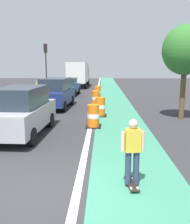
{
  "coord_description": "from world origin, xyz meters",
  "views": [
    {
      "loc": [
        1.49,
        -5.42,
        2.95
      ],
      "look_at": [
        1.19,
        4.35,
        1.1
      ],
      "focal_mm": 40.31,
      "sensor_mm": 36.0,
      "label": 1
    }
  ],
  "objects_px": {
    "skateboarder_on_lane": "(133,151)",
    "parked_suv_nearest": "(22,111)",
    "traffic_barrel_front": "(93,116)",
    "traffic_light_corner": "(46,59)",
    "traffic_barrel_mid": "(100,107)",
    "delivery_truck_down_block": "(79,73)",
    "parked_sedan_third": "(68,87)",
    "pedestrian_crossing": "(38,88)",
    "traffic_barrel_back": "(96,98)",
    "traffic_barrel_far": "(98,92)",
    "parked_suv_second": "(56,93)",
    "street_tree_sidewalk": "(185,51)"
  },
  "relations": [
    {
      "from": "traffic_barrel_front",
      "to": "pedestrian_crossing",
      "type": "xyz_separation_m",
      "value": [
        -5.28,
        10.41,
        0.33
      ]
    },
    {
      "from": "skateboarder_on_lane",
      "to": "parked_suv_nearest",
      "type": "relative_size",
      "value": 0.36
    },
    {
      "from": "delivery_truck_down_block",
      "to": "pedestrian_crossing",
      "type": "xyz_separation_m",
      "value": [
        -2.54,
        -11.29,
        -0.98
      ]
    },
    {
      "from": "traffic_barrel_mid",
      "to": "delivery_truck_down_block",
      "type": "bearing_deg",
      "value": 99.05
    },
    {
      "from": "parked_suv_nearest",
      "to": "traffic_barrel_back",
      "type": "relative_size",
      "value": 4.28
    },
    {
      "from": "traffic_barrel_mid",
      "to": "pedestrian_crossing",
      "type": "relative_size",
      "value": 0.68
    },
    {
      "from": "parked_sedan_third",
      "to": "pedestrian_crossing",
      "type": "relative_size",
      "value": 2.61
    },
    {
      "from": "parked_sedan_third",
      "to": "pedestrian_crossing",
      "type": "xyz_separation_m",
      "value": [
        -2.33,
        -2.25,
        0.03
      ]
    },
    {
      "from": "parked_suv_second",
      "to": "parked_sedan_third",
      "type": "xyz_separation_m",
      "value": [
        -0.17,
        7.24,
        -0.2
      ]
    },
    {
      "from": "parked_suv_nearest",
      "to": "traffic_barrel_back",
      "type": "height_order",
      "value": "parked_suv_nearest"
    },
    {
      "from": "parked_suv_second",
      "to": "traffic_barrel_far",
      "type": "distance_m",
      "value": 5.65
    },
    {
      "from": "traffic_barrel_mid",
      "to": "traffic_barrel_back",
      "type": "xyz_separation_m",
      "value": [
        -0.36,
        3.72,
        0.0
      ]
    },
    {
      "from": "traffic_barrel_far",
      "to": "pedestrian_crossing",
      "type": "bearing_deg",
      "value": 179.06
    },
    {
      "from": "parked_sedan_third",
      "to": "delivery_truck_down_block",
      "type": "xyz_separation_m",
      "value": [
        0.2,
        9.03,
        1.01
      ]
    },
    {
      "from": "parked_suv_nearest",
      "to": "parked_sedan_third",
      "type": "bearing_deg",
      "value": 89.93
    },
    {
      "from": "street_tree_sidewalk",
      "to": "parked_sedan_third",
      "type": "bearing_deg",
      "value": 125.62
    },
    {
      "from": "parked_suv_second",
      "to": "traffic_light_corner",
      "type": "height_order",
      "value": "traffic_light_corner"
    },
    {
      "from": "parked_suv_second",
      "to": "parked_sedan_third",
      "type": "relative_size",
      "value": 1.12
    },
    {
      "from": "traffic_barrel_back",
      "to": "traffic_light_corner",
      "type": "distance_m",
      "value": 11.13
    },
    {
      "from": "traffic_barrel_front",
      "to": "skateboarder_on_lane",
      "type": "bearing_deg",
      "value": -78.85
    },
    {
      "from": "skateboarder_on_lane",
      "to": "traffic_barrel_back",
      "type": "relative_size",
      "value": 1.55
    },
    {
      "from": "parked_sedan_third",
      "to": "traffic_barrel_back",
      "type": "height_order",
      "value": "parked_sedan_third"
    },
    {
      "from": "traffic_light_corner",
      "to": "pedestrian_crossing",
      "type": "height_order",
      "value": "traffic_light_corner"
    },
    {
      "from": "skateboarder_on_lane",
      "to": "street_tree_sidewalk",
      "type": "height_order",
      "value": "street_tree_sidewalk"
    },
    {
      "from": "delivery_truck_down_block",
      "to": "pedestrian_crossing",
      "type": "relative_size",
      "value": 4.74
    },
    {
      "from": "parked_sedan_third",
      "to": "pedestrian_crossing",
      "type": "height_order",
      "value": "parked_sedan_third"
    },
    {
      "from": "parked_suv_nearest",
      "to": "traffic_barrel_far",
      "type": "distance_m",
      "value": 12.1
    },
    {
      "from": "street_tree_sidewalk",
      "to": "traffic_barrel_mid",
      "type": "bearing_deg",
      "value": 171.13
    },
    {
      "from": "traffic_barrel_front",
      "to": "traffic_barrel_back",
      "type": "distance_m",
      "value": 6.36
    },
    {
      "from": "skateboarder_on_lane",
      "to": "street_tree_sidewalk",
      "type": "bearing_deg",
      "value": 65.48
    },
    {
      "from": "traffic_barrel_mid",
      "to": "traffic_barrel_far",
      "type": "relative_size",
      "value": 1.0
    },
    {
      "from": "parked_suv_second",
      "to": "traffic_barrel_back",
      "type": "distance_m",
      "value": 2.91
    },
    {
      "from": "parked_suv_nearest",
      "to": "parked_sedan_third",
      "type": "height_order",
      "value": "parked_suv_nearest"
    },
    {
      "from": "parked_suv_nearest",
      "to": "traffic_light_corner",
      "type": "xyz_separation_m",
      "value": [
        -2.69,
        16.91,
        2.47
      ]
    },
    {
      "from": "parked_suv_nearest",
      "to": "traffic_barrel_far",
      "type": "bearing_deg",
      "value": 75.84
    },
    {
      "from": "parked_sedan_third",
      "to": "pedestrian_crossing",
      "type": "distance_m",
      "value": 3.25
    },
    {
      "from": "traffic_barrel_back",
      "to": "traffic_barrel_far",
      "type": "relative_size",
      "value": 1.0
    },
    {
      "from": "traffic_barrel_front",
      "to": "traffic_light_corner",
      "type": "bearing_deg",
      "value": 109.99
    },
    {
      "from": "skateboarder_on_lane",
      "to": "parked_suv_second",
      "type": "xyz_separation_m",
      "value": [
        -3.94,
        11.33,
        0.12
      ]
    },
    {
      "from": "skateboarder_on_lane",
      "to": "traffic_barrel_back",
      "type": "distance_m",
      "value": 12.32
    },
    {
      "from": "traffic_barrel_back",
      "to": "pedestrian_crossing",
      "type": "bearing_deg",
      "value": 142.09
    },
    {
      "from": "traffic_barrel_mid",
      "to": "delivery_truck_down_block",
      "type": "xyz_separation_m",
      "value": [
        -3.04,
        19.06,
        1.31
      ]
    },
    {
      "from": "street_tree_sidewalk",
      "to": "traffic_barrel_front",
      "type": "bearing_deg",
      "value": -157.71
    },
    {
      "from": "skateboarder_on_lane",
      "to": "traffic_barrel_front",
      "type": "distance_m",
      "value": 6.03
    },
    {
      "from": "parked_suv_second",
      "to": "traffic_light_corner",
      "type": "xyz_separation_m",
      "value": [
        -2.87,
        10.09,
        2.47
      ]
    },
    {
      "from": "traffic_barrel_mid",
      "to": "skateboarder_on_lane",
      "type": "bearing_deg",
      "value": -84.21
    },
    {
      "from": "parked_suv_second",
      "to": "parked_suv_nearest",
      "type": "bearing_deg",
      "value": -91.57
    },
    {
      "from": "traffic_barrel_front",
      "to": "traffic_light_corner",
      "type": "xyz_separation_m",
      "value": [
        -5.64,
        15.51,
        2.97
      ]
    },
    {
      "from": "parked_suv_nearest",
      "to": "street_tree_sidewalk",
      "type": "distance_m",
      "value": 8.8
    },
    {
      "from": "traffic_light_corner",
      "to": "skateboarder_on_lane",
      "type": "bearing_deg",
      "value": -72.37
    }
  ]
}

